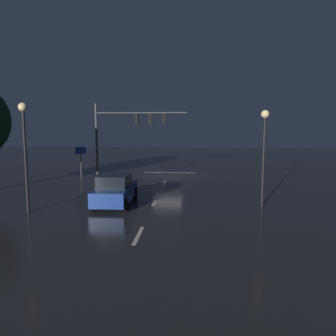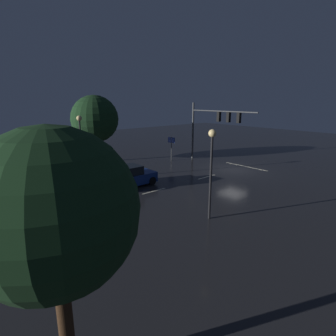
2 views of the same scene
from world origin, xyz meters
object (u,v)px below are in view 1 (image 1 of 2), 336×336
object	(u,v)px
car_approaching	(115,190)
route_sign	(81,155)
traffic_signal_assembly	(130,125)
street_lamp_right_kerb	(24,137)
street_lamp_left_kerb	(264,140)

from	to	relation	value
car_approaching	route_sign	world-z (taller)	route_sign
traffic_signal_assembly	route_sign	size ratio (longest dim) A/B	3.11
traffic_signal_assembly	car_approaching	world-z (taller)	traffic_signal_assembly
street_lamp_right_kerb	street_lamp_left_kerb	bearing A→B (deg)	-169.50
route_sign	traffic_signal_assembly	bearing A→B (deg)	-142.35
traffic_signal_assembly	street_lamp_left_kerb	xyz separation A→B (m)	(-9.55, 11.48, -0.85)
traffic_signal_assembly	street_lamp_left_kerb	size ratio (longest dim) A/B	1.61
traffic_signal_assembly	route_sign	xyz separation A→B (m)	(3.66, 2.83, -2.54)
street_lamp_left_kerb	car_approaching	bearing A→B (deg)	1.62
car_approaching	street_lamp_left_kerb	xyz separation A→B (m)	(-8.18, -0.23, 2.84)
traffic_signal_assembly	car_approaching	xyz separation A→B (m)	(-1.37, 11.71, -3.69)
traffic_signal_assembly	street_lamp_left_kerb	world-z (taller)	traffic_signal_assembly
street_lamp_left_kerb	route_sign	world-z (taller)	street_lamp_left_kerb
traffic_signal_assembly	car_approaching	bearing A→B (deg)	96.69
traffic_signal_assembly	car_approaching	size ratio (longest dim) A/B	1.92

